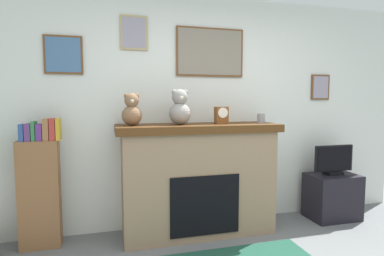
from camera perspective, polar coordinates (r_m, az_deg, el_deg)
name	(u,v)px	position (r m, az deg, el deg)	size (l,w,h in m)	color
back_wall	(206,111)	(3.62, 2.61, 3.13)	(5.20, 0.15, 2.60)	silver
fireplace	(198,178)	(3.36, 1.11, -9.30)	(1.71, 0.58, 1.18)	#907257
bookshelf	(40,187)	(3.36, -26.34, -9.84)	(0.39, 0.16, 1.26)	brown
tv_stand	(332,196)	(4.19, 24.49, -11.43)	(0.58, 0.40, 0.54)	black
television	(334,161)	(4.09, 24.73, -5.53)	(0.51, 0.14, 0.36)	black
candle_jar	(261,118)	(3.51, 12.64, 1.77)	(0.09, 0.09, 0.11)	gray
mantel_clock	(221,115)	(3.32, 5.45, 2.37)	(0.13, 0.10, 0.18)	brown
teddy_bear_grey	(132,111)	(3.11, -11.08, 3.11)	(0.20, 0.20, 0.32)	#826043
teddy_bear_cream	(180,109)	(3.18, -2.27, 3.59)	(0.23, 0.23, 0.37)	gray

